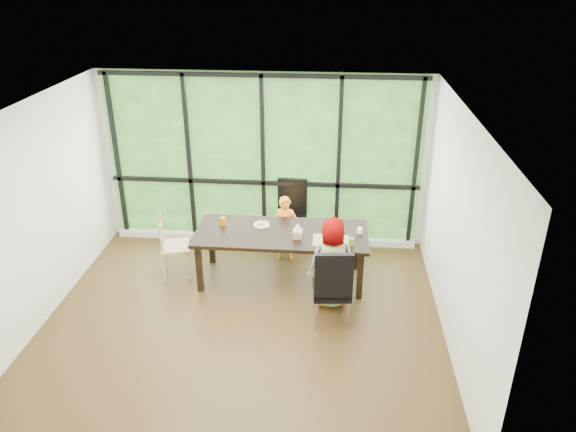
% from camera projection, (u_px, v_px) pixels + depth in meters
% --- Properties ---
extents(ground, '(5.00, 5.00, 0.00)m').
position_uv_depth(ground, '(243.00, 320.00, 6.94)').
color(ground, black).
rests_on(ground, ground).
extents(back_wall, '(5.00, 0.00, 5.00)m').
position_uv_depth(back_wall, '(264.00, 160.00, 8.38)').
color(back_wall, silver).
rests_on(back_wall, ground).
extents(foliage_backdrop, '(4.80, 0.02, 2.65)m').
position_uv_depth(foliage_backdrop, '(263.00, 161.00, 8.37)').
color(foliage_backdrop, '#224E1D').
rests_on(foliage_backdrop, back_wall).
extents(window_mullions, '(4.80, 0.06, 2.65)m').
position_uv_depth(window_mullions, '(263.00, 162.00, 8.33)').
color(window_mullions, black).
rests_on(window_mullions, back_wall).
extents(window_sill, '(4.80, 0.12, 0.10)m').
position_uv_depth(window_sill, '(264.00, 238.00, 8.86)').
color(window_sill, silver).
rests_on(window_sill, ground).
extents(dining_table, '(2.40, 1.05, 0.75)m').
position_uv_depth(dining_table, '(282.00, 256.00, 7.68)').
color(dining_table, black).
rests_on(dining_table, ground).
extents(chair_window_leather, '(0.48, 0.48, 1.08)m').
position_uv_depth(chair_window_leather, '(291.00, 216.00, 8.48)').
color(chair_window_leather, black).
rests_on(chair_window_leather, ground).
extents(chair_interior_leather, '(0.50, 0.50, 1.08)m').
position_uv_depth(chair_interior_leather, '(332.00, 285.00, 6.70)').
color(chair_interior_leather, black).
rests_on(chair_interior_leather, ground).
extents(chair_end_beech, '(0.50, 0.51, 0.90)m').
position_uv_depth(chair_end_beech, '(175.00, 246.00, 7.77)').
color(chair_end_beech, tan).
rests_on(chair_end_beech, ground).
extents(child_toddler, '(0.37, 0.24, 1.01)m').
position_uv_depth(child_toddler, '(285.00, 229.00, 8.15)').
color(child_toddler, orange).
rests_on(child_toddler, ground).
extents(child_older, '(0.66, 0.48, 1.24)m').
position_uv_depth(child_older, '(331.00, 263.00, 7.02)').
color(child_older, gray).
rests_on(child_older, ground).
extents(placemat, '(0.48, 0.35, 0.01)m').
position_uv_depth(placemat, '(331.00, 240.00, 7.29)').
color(placemat, tan).
rests_on(placemat, dining_table).
extents(plate_far, '(0.23, 0.23, 0.01)m').
position_uv_depth(plate_far, '(261.00, 225.00, 7.71)').
color(plate_far, white).
rests_on(plate_far, dining_table).
extents(plate_near, '(0.21, 0.21, 0.01)m').
position_uv_depth(plate_near, '(331.00, 240.00, 7.28)').
color(plate_near, white).
rests_on(plate_near, dining_table).
extents(orange_cup, '(0.07, 0.07, 0.11)m').
position_uv_depth(orange_cup, '(223.00, 221.00, 7.69)').
color(orange_cup, orange).
rests_on(orange_cup, dining_table).
extents(green_cup, '(0.07, 0.07, 0.11)m').
position_uv_depth(green_cup, '(351.00, 242.00, 7.15)').
color(green_cup, '#5EC830').
rests_on(green_cup, dining_table).
extents(white_mug, '(0.08, 0.08, 0.08)m').
position_uv_depth(white_mug, '(360.00, 231.00, 7.47)').
color(white_mug, white).
rests_on(white_mug, dining_table).
extents(tissue_box, '(0.13, 0.13, 0.11)m').
position_uv_depth(tissue_box, '(298.00, 234.00, 7.34)').
color(tissue_box, tan).
rests_on(tissue_box, dining_table).
extents(crepe_rolls_far, '(0.15, 0.12, 0.04)m').
position_uv_depth(crepe_rolls_far, '(261.00, 223.00, 7.69)').
color(crepe_rolls_far, tan).
rests_on(crepe_rolls_far, plate_far).
extents(crepe_rolls_near, '(0.05, 0.12, 0.04)m').
position_uv_depth(crepe_rolls_near, '(331.00, 239.00, 7.27)').
color(crepe_rolls_near, tan).
rests_on(crepe_rolls_near, plate_near).
extents(straw_white, '(0.01, 0.04, 0.20)m').
position_uv_depth(straw_white, '(223.00, 215.00, 7.65)').
color(straw_white, white).
rests_on(straw_white, orange_cup).
extents(straw_pink, '(0.01, 0.04, 0.20)m').
position_uv_depth(straw_pink, '(351.00, 236.00, 7.11)').
color(straw_pink, pink).
rests_on(straw_pink, green_cup).
extents(tissue, '(0.12, 0.12, 0.11)m').
position_uv_depth(tissue, '(298.00, 227.00, 7.30)').
color(tissue, white).
rests_on(tissue, tissue_box).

